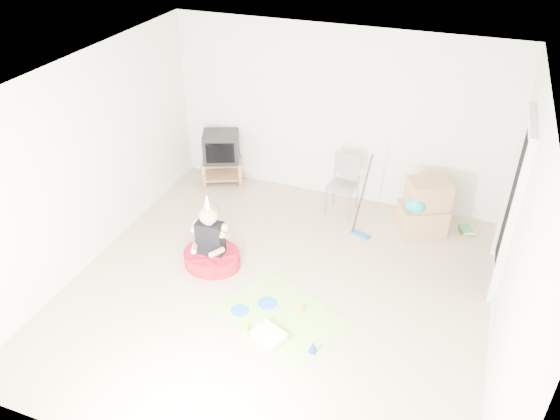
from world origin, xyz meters
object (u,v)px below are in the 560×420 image
(crt_tv, at_px, (221,147))
(cardboard_boxes, at_px, (424,208))
(folding_chair, at_px, (342,186))
(seated_woman, at_px, (211,250))
(tv_stand, at_px, (222,169))
(birthday_cake, at_px, (269,336))

(crt_tv, bearing_deg, cardboard_boxes, -26.51)
(cardboard_boxes, bearing_deg, folding_chair, 175.49)
(folding_chair, xyz_separation_m, seated_woman, (-1.23, -1.83, -0.20))
(cardboard_boxes, bearing_deg, tv_stand, 174.91)
(birthday_cake, bearing_deg, crt_tv, 123.46)
(tv_stand, relative_size, birthday_cake, 1.81)
(tv_stand, distance_m, folding_chair, 2.05)
(folding_chair, xyz_separation_m, birthday_cake, (-0.06, -2.80, -0.39))
(folding_chair, bearing_deg, birthday_cake, -91.22)
(folding_chair, bearing_deg, tv_stand, 174.58)
(crt_tv, xyz_separation_m, cardboard_boxes, (3.23, -0.29, -0.25))
(seated_woman, bearing_deg, birthday_cake, -39.57)
(crt_tv, distance_m, folding_chair, 2.05)
(crt_tv, bearing_deg, seated_woman, -89.67)
(crt_tv, bearing_deg, tv_stand, -84.86)
(crt_tv, relative_size, folding_chair, 0.61)
(folding_chair, relative_size, seated_woman, 0.84)
(crt_tv, bearing_deg, folding_chair, -26.84)
(tv_stand, xyz_separation_m, birthday_cake, (1.97, -2.99, -0.19))
(tv_stand, bearing_deg, birthday_cake, -56.54)
(tv_stand, xyz_separation_m, crt_tv, (-0.00, 0.00, 0.39))
(crt_tv, distance_m, birthday_cake, 3.63)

